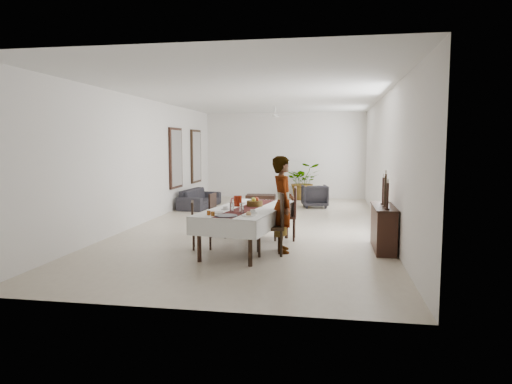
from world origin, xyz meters
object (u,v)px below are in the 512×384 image
sideboard_body (383,229)px  sofa (200,198)px  dining_table_top (248,210)px  red_pitcher (238,201)px  woman (283,204)px

sideboard_body → sofa: (-5.18, 5.12, -0.11)m
dining_table_top → sofa: bearing=124.1°
red_pitcher → woman: bearing=-19.4°
dining_table_top → sofa: (-2.60, 5.48, -0.47)m
woman → red_pitcher: bearing=58.9°
woman → sideboard_body: 2.02m
red_pitcher → sofa: 5.82m
dining_table_top → red_pitcher: 0.34m
dining_table_top → sideboard_body: sideboard_body is taller
red_pitcher → woman: woman is taller
sideboard_body → sofa: bearing=135.4°
woman → dining_table_top: bearing=67.7°
dining_table_top → woman: bearing=-1.9°
dining_table_top → sofa: dining_table_top is taller
dining_table_top → woman: size_ratio=1.40×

